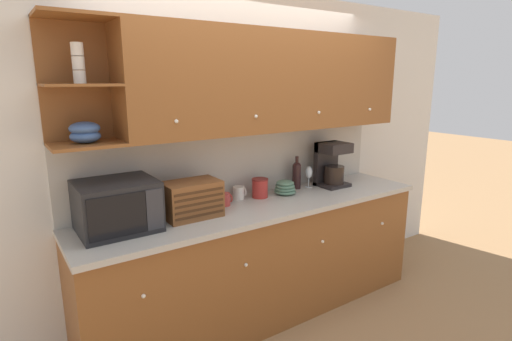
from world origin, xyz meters
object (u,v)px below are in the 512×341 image
at_px(microwave, 117,206).
at_px(coffee_maker, 331,164).
at_px(bread_box, 192,199).
at_px(mug, 239,193).
at_px(mug_blue_second, 225,199).
at_px(wine_bottle, 297,174).
at_px(storage_canister, 260,188).
at_px(bowl_stack_on_counter, 285,188).
at_px(wine_glass, 309,173).

distance_m(microwave, coffee_maker, 1.93).
xyz_separation_m(bread_box, mug, (0.50, 0.18, -0.08)).
relative_size(mug_blue_second, mug, 0.99).
distance_m(microwave, wine_bottle, 1.61).
relative_size(microwave, storage_canister, 3.07).
distance_m(bread_box, storage_canister, 0.68).
distance_m(mug_blue_second, bowl_stack_on_counter, 0.58).
height_order(microwave, wine_glass, microwave).
height_order(microwave, mug_blue_second, microwave).
bearing_deg(bread_box, bowl_stack_on_counter, 5.30).
height_order(bowl_stack_on_counter, wine_bottle, wine_bottle).
relative_size(mug, storage_canister, 0.67).
bearing_deg(microwave, bowl_stack_on_counter, 1.86).
relative_size(storage_canister, bowl_stack_on_counter, 0.85).
bearing_deg(microwave, bread_box, -4.28).
xyz_separation_m(microwave, wine_glass, (1.72, 0.10, -0.03)).
bearing_deg(coffee_maker, bowl_stack_on_counter, 178.04).
relative_size(mug_blue_second, wine_bottle, 0.36).
height_order(bread_box, storage_canister, bread_box).
height_order(bread_box, wine_bottle, wine_bottle).
distance_m(wine_bottle, wine_glass, 0.12).
relative_size(bowl_stack_on_counter, coffee_maker, 0.47).
bearing_deg(mug, bowl_stack_on_counter, -13.35).
bearing_deg(wine_bottle, mug, 178.96).
bearing_deg(bread_box, wine_bottle, 8.71).
height_order(microwave, bread_box, microwave).
bearing_deg(mug, mug_blue_second, -155.67).
bearing_deg(mug_blue_second, storage_canister, 4.08).
relative_size(wine_bottle, wine_glass, 1.52).
bearing_deg(coffee_maker, mug, 172.99).
bearing_deg(wine_glass, coffee_maker, -19.43).
distance_m(mug, wine_glass, 0.72).
bearing_deg(bowl_stack_on_counter, wine_glass, 9.72).
height_order(mug, wine_glass, wine_glass).
height_order(mug_blue_second, bowl_stack_on_counter, bowl_stack_on_counter).
xyz_separation_m(mug, storage_canister, (0.17, -0.06, 0.03)).
bearing_deg(mug_blue_second, wine_glass, 2.53).
bearing_deg(mug, microwave, -172.00).
bearing_deg(bread_box, coffee_maker, 2.66).
bearing_deg(bowl_stack_on_counter, coffee_maker, -1.96).
bearing_deg(wine_bottle, wine_glass, -14.59).
bearing_deg(wine_bottle, coffee_maker, -17.68).
distance_m(mug_blue_second, mug, 0.20).
bearing_deg(mug_blue_second, wine_bottle, 5.16).
xyz_separation_m(microwave, storage_canister, (1.18, 0.09, -0.08)).
bearing_deg(mug_blue_second, bread_box, -162.99).
xyz_separation_m(mug_blue_second, storage_canister, (0.35, 0.02, 0.03)).
xyz_separation_m(bowl_stack_on_counter, coffee_maker, (0.52, -0.02, 0.15)).
height_order(storage_canister, wine_bottle, wine_bottle).
bearing_deg(mug, coffee_maker, -7.01).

